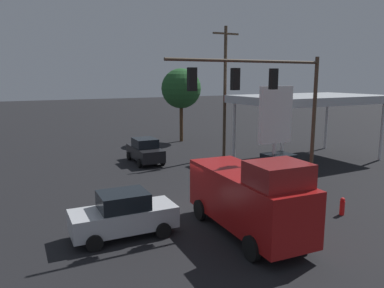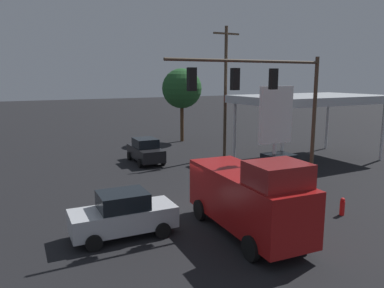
{
  "view_description": "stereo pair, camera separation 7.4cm",
  "coord_description": "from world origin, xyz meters",
  "px_view_note": "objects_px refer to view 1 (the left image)",
  "views": [
    {
      "loc": [
        9.34,
        15.69,
        6.69
      ],
      "look_at": [
        0.0,
        -2.0,
        3.09
      ],
      "focal_mm": 35.0,
      "sensor_mm": 36.0,
      "label": 1
    },
    {
      "loc": [
        9.28,
        15.73,
        6.69
      ],
      "look_at": [
        0.0,
        -2.0,
        3.09
      ],
      "focal_mm": 35.0,
      "sensor_mm": 36.0,
      "label": 2
    }
  ],
  "objects_px": {
    "sedan_far": "(145,151)",
    "street_tree": "(181,89)",
    "utility_pole": "(225,90)",
    "fire_hydrant": "(342,206)",
    "traffic_signal_assembly": "(268,96)",
    "hatchback_crossing": "(275,170)",
    "sedan_waiting": "(124,215)",
    "price_sign": "(276,118)",
    "delivery_truck": "(249,197)"
  },
  "relations": [
    {
      "from": "hatchback_crossing",
      "to": "delivery_truck",
      "type": "bearing_deg",
      "value": 40.79
    },
    {
      "from": "utility_pole",
      "to": "delivery_truck",
      "type": "relative_size",
      "value": 1.55
    },
    {
      "from": "delivery_truck",
      "to": "sedan_waiting",
      "type": "distance_m",
      "value": 5.36
    },
    {
      "from": "sedan_far",
      "to": "hatchback_crossing",
      "type": "height_order",
      "value": "hatchback_crossing"
    },
    {
      "from": "utility_pole",
      "to": "sedan_waiting",
      "type": "distance_m",
      "value": 17.8
    },
    {
      "from": "traffic_signal_assembly",
      "to": "sedan_waiting",
      "type": "xyz_separation_m",
      "value": [
        7.3,
        -0.24,
        -4.83
      ]
    },
    {
      "from": "utility_pole",
      "to": "hatchback_crossing",
      "type": "height_order",
      "value": "utility_pole"
    },
    {
      "from": "price_sign",
      "to": "fire_hydrant",
      "type": "distance_m",
      "value": 6.84
    },
    {
      "from": "utility_pole",
      "to": "sedan_waiting",
      "type": "bearing_deg",
      "value": 43.04
    },
    {
      "from": "traffic_signal_assembly",
      "to": "fire_hydrant",
      "type": "xyz_separation_m",
      "value": [
        -2.93,
        2.38,
        -5.34
      ]
    },
    {
      "from": "sedan_far",
      "to": "street_tree",
      "type": "height_order",
      "value": "street_tree"
    },
    {
      "from": "utility_pole",
      "to": "street_tree",
      "type": "xyz_separation_m",
      "value": [
        -0.16,
        -8.54,
        -0.16
      ]
    },
    {
      "from": "utility_pole",
      "to": "fire_hydrant",
      "type": "distance_m",
      "value": 15.43
    },
    {
      "from": "price_sign",
      "to": "hatchback_crossing",
      "type": "xyz_separation_m",
      "value": [
        -0.03,
        0.13,
        -3.26
      ]
    },
    {
      "from": "sedan_far",
      "to": "traffic_signal_assembly",
      "type": "bearing_deg",
      "value": 9.08
    },
    {
      "from": "sedan_waiting",
      "to": "sedan_far",
      "type": "bearing_deg",
      "value": -112.21
    },
    {
      "from": "price_sign",
      "to": "street_tree",
      "type": "distance_m",
      "value": 17.35
    },
    {
      "from": "price_sign",
      "to": "hatchback_crossing",
      "type": "distance_m",
      "value": 3.26
    },
    {
      "from": "sedan_far",
      "to": "hatchback_crossing",
      "type": "xyz_separation_m",
      "value": [
        -4.93,
        9.7,
        -0.0
      ]
    },
    {
      "from": "traffic_signal_assembly",
      "to": "hatchback_crossing",
      "type": "height_order",
      "value": "traffic_signal_assembly"
    },
    {
      "from": "price_sign",
      "to": "sedan_far",
      "type": "bearing_deg",
      "value": -62.88
    },
    {
      "from": "hatchback_crossing",
      "to": "sedan_far",
      "type": "bearing_deg",
      "value": -64.07
    },
    {
      "from": "price_sign",
      "to": "delivery_truck",
      "type": "distance_m",
      "value": 8.42
    },
    {
      "from": "hatchback_crossing",
      "to": "fire_hydrant",
      "type": "bearing_deg",
      "value": 84.22
    },
    {
      "from": "delivery_truck",
      "to": "sedan_far",
      "type": "height_order",
      "value": "delivery_truck"
    },
    {
      "from": "traffic_signal_assembly",
      "to": "utility_pole",
      "type": "distance_m",
      "value": 13.06
    },
    {
      "from": "traffic_signal_assembly",
      "to": "utility_pole",
      "type": "bearing_deg",
      "value": -113.7
    },
    {
      "from": "traffic_signal_assembly",
      "to": "sedan_far",
      "type": "xyz_separation_m",
      "value": [
        1.53,
        -12.88,
        -4.83
      ]
    },
    {
      "from": "sedan_waiting",
      "to": "sedan_far",
      "type": "xyz_separation_m",
      "value": [
        -5.77,
        -12.65,
        0.0
      ]
    },
    {
      "from": "sedan_waiting",
      "to": "street_tree",
      "type": "height_order",
      "value": "street_tree"
    },
    {
      "from": "hatchback_crossing",
      "to": "traffic_signal_assembly",
      "type": "bearing_deg",
      "value": 42.15
    },
    {
      "from": "utility_pole",
      "to": "fire_hydrant",
      "type": "relative_size",
      "value": 12.18
    },
    {
      "from": "traffic_signal_assembly",
      "to": "fire_hydrant",
      "type": "bearing_deg",
      "value": 140.93
    },
    {
      "from": "traffic_signal_assembly",
      "to": "sedan_waiting",
      "type": "distance_m",
      "value": 8.75
    },
    {
      "from": "fire_hydrant",
      "to": "sedan_far",
      "type": "bearing_deg",
      "value": -73.7
    },
    {
      "from": "sedan_far",
      "to": "fire_hydrant",
      "type": "distance_m",
      "value": 15.91
    },
    {
      "from": "delivery_truck",
      "to": "hatchback_crossing",
      "type": "relative_size",
      "value": 1.81
    },
    {
      "from": "sedan_waiting",
      "to": "street_tree",
      "type": "bearing_deg",
      "value": -119.8
    },
    {
      "from": "price_sign",
      "to": "sedan_far",
      "type": "distance_m",
      "value": 11.24
    },
    {
      "from": "sedan_waiting",
      "to": "fire_hydrant",
      "type": "height_order",
      "value": "sedan_waiting"
    },
    {
      "from": "sedan_waiting",
      "to": "street_tree",
      "type": "distance_m",
      "value": 24.34
    },
    {
      "from": "traffic_signal_assembly",
      "to": "hatchback_crossing",
      "type": "bearing_deg",
      "value": -136.84
    },
    {
      "from": "hatchback_crossing",
      "to": "street_tree",
      "type": "distance_m",
      "value": 18.01
    },
    {
      "from": "price_sign",
      "to": "fire_hydrant",
      "type": "xyz_separation_m",
      "value": [
        0.44,
        5.69,
        -3.77
      ]
    },
    {
      "from": "sedan_waiting",
      "to": "hatchback_crossing",
      "type": "bearing_deg",
      "value": -162.3
    },
    {
      "from": "traffic_signal_assembly",
      "to": "hatchback_crossing",
      "type": "relative_size",
      "value": 2.26
    },
    {
      "from": "traffic_signal_assembly",
      "to": "delivery_truck",
      "type": "xyz_separation_m",
      "value": [
        2.55,
        2.13,
        -4.08
      ]
    },
    {
      "from": "delivery_truck",
      "to": "sedan_far",
      "type": "bearing_deg",
      "value": 179.84
    },
    {
      "from": "hatchback_crossing",
      "to": "sedan_waiting",
      "type": "bearing_deg",
      "value": 14.4
    },
    {
      "from": "sedan_waiting",
      "to": "hatchback_crossing",
      "type": "distance_m",
      "value": 11.09
    }
  ]
}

